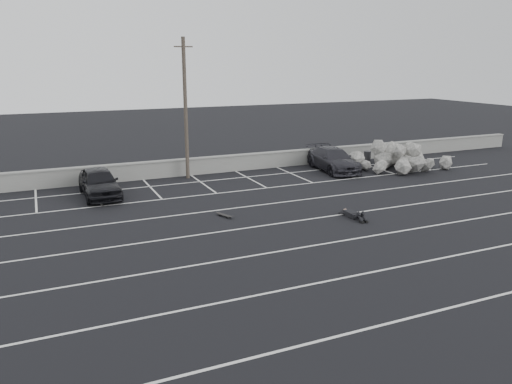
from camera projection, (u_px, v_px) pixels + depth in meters
name	position (u px, v px, depth m)	size (l,w,h in m)	color
ground	(340.00, 241.00, 19.83)	(120.00, 120.00, 0.00)	black
seawall	(220.00, 164.00, 32.08)	(50.00, 0.45, 1.06)	gray
stall_lines	(287.00, 212.00, 23.70)	(36.00, 20.05, 0.01)	silver
car_left	(99.00, 182.00, 26.26)	(1.80, 4.47, 1.52)	black
car_right	(333.00, 159.00, 32.52)	(2.05, 5.05, 1.47)	#25252B
utility_pole	(186.00, 109.00, 29.51)	(1.11, 0.22, 8.31)	#4C4238
trash_bin	(367.00, 157.00, 35.15)	(0.69, 0.69, 0.81)	#2A2A2C
riprap_pile	(396.00, 160.00, 33.08)	(6.23, 4.29, 1.42)	#A29F98
person	(351.00, 211.00, 23.00)	(0.95, 2.28, 0.45)	black
skateboard	(224.00, 215.00, 22.93)	(0.50, 0.83, 0.10)	black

